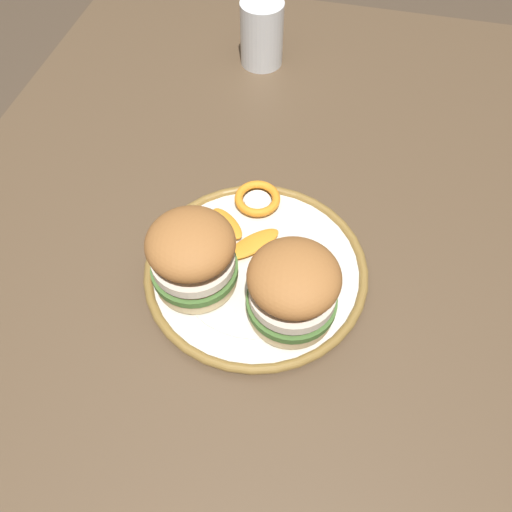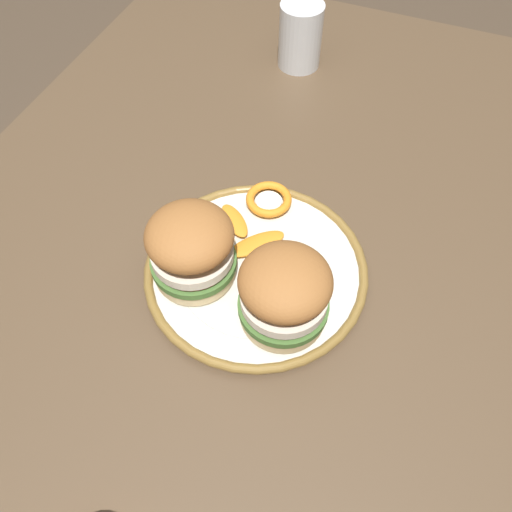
{
  "view_description": "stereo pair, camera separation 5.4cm",
  "coord_description": "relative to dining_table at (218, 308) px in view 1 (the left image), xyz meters",
  "views": [
    {
      "loc": [
        -0.35,
        -0.14,
        1.27
      ],
      "look_at": [
        0.01,
        -0.05,
        0.74
      ],
      "focal_mm": 36.94,
      "sensor_mm": 36.0,
      "label": 1
    },
    {
      "loc": [
        -0.34,
        -0.19,
        1.27
      ],
      "look_at": [
        0.01,
        -0.05,
        0.74
      ],
      "focal_mm": 36.94,
      "sensor_mm": 36.0,
      "label": 2
    }
  ],
  "objects": [
    {
      "name": "ground_plane",
      "position": [
        0.0,
        0.0,
        -0.61
      ],
      "size": [
        8.0,
        8.0,
        0.0
      ],
      "primitive_type": "plane",
      "color": "#4C3D2D"
    },
    {
      "name": "dinner_plate",
      "position": [
        0.01,
        -0.05,
        0.1
      ],
      "size": [
        0.29,
        0.29,
        0.02
      ],
      "color": "silver",
      "rests_on": "dining_table"
    },
    {
      "name": "dining_table",
      "position": [
        0.0,
        0.0,
        0.0
      ],
      "size": [
        1.37,
        0.84,
        0.7
      ],
      "color": "brown",
      "rests_on": "ground"
    },
    {
      "name": "orange_peel_curled",
      "position": [
        0.12,
        -0.03,
        0.11
      ],
      "size": [
        0.09,
        0.09,
        0.01
      ],
      "color": "orange",
      "rests_on": "dinner_plate"
    },
    {
      "name": "orange_peel_strip_short",
      "position": [
        0.07,
        -0.0,
        0.11
      ],
      "size": [
        0.06,
        0.06,
        0.01
      ],
      "color": "orange",
      "rests_on": "dinner_plate"
    },
    {
      "name": "drinking_glass",
      "position": [
        0.46,
        0.04,
        0.14
      ],
      "size": [
        0.07,
        0.07,
        0.11
      ],
      "color": "white",
      "rests_on": "dining_table"
    },
    {
      "name": "sandwich_half_right",
      "position": [
        -0.02,
        0.01,
        0.16
      ],
      "size": [
        0.12,
        0.12,
        0.1
      ],
      "color": "beige",
      "rests_on": "dinner_plate"
    },
    {
      "name": "orange_peel_strip_long",
      "position": [
        0.04,
        -0.04,
        0.11
      ],
      "size": [
        0.08,
        0.07,
        0.01
      ],
      "color": "orange",
      "rests_on": "dinner_plate"
    },
    {
      "name": "sandwich_half_left",
      "position": [
        -0.04,
        -0.11,
        0.16
      ],
      "size": [
        0.12,
        0.12,
        0.1
      ],
      "color": "beige",
      "rests_on": "dinner_plate"
    }
  ]
}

